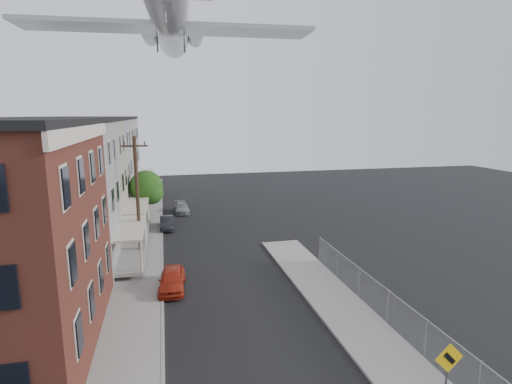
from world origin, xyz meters
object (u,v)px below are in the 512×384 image
Objects in this scene: car_near at (172,279)px; car_mid at (167,223)px; car_far at (182,208)px; airplane at (170,21)px; street_tree at (147,188)px; utility_pole at (137,196)px; warning_sign at (448,367)px.

car_mid is (-0.15, 13.64, -0.07)m from car_near.
car_far is at bearing 90.44° from car_near.
street_tree is at bearing 169.29° from airplane.
car_near is 0.13× the size of airplane.
street_tree is at bearing -134.96° from car_far.
street_tree is 1.42× the size of car_far.
car_far is (3.33, 3.57, -2.92)m from street_tree.
airplane is at bearing 71.88° from utility_pole.
utility_pole reaches higher than car_far.
car_near reaches higher than car_far.
utility_pole reaches higher than car_mid.
warning_sign is 0.54× the size of street_tree.
car_mid is (1.67, -2.53, -2.88)m from street_tree.
street_tree is at bearing 88.11° from utility_pole.
car_far is at bearing 47.00° from street_tree.
car_near is at bearing 125.31° from warning_sign.
airplane is (2.75, -0.52, 15.36)m from street_tree.
car_mid reaches higher than car_far.
car_far is 0.13× the size of airplane.
warning_sign is 0.31× the size of utility_pole.
airplane reaches higher than car_mid.
utility_pole is 2.46× the size of car_far.
utility_pole is at bearing 120.48° from warning_sign.
warning_sign is at bearing -74.05° from airplane.
utility_pole reaches higher than car_near.
airplane is (-0.58, -4.09, 18.28)m from car_far.
car_far is at bearing 74.83° from utility_pole.
street_tree is 15.62m from airplane.
car_near is at bearing -93.40° from airplane.
street_tree is 1.49× the size of car_mid.
utility_pole is at bearing -107.13° from car_far.
car_mid is 0.12× the size of airplane.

